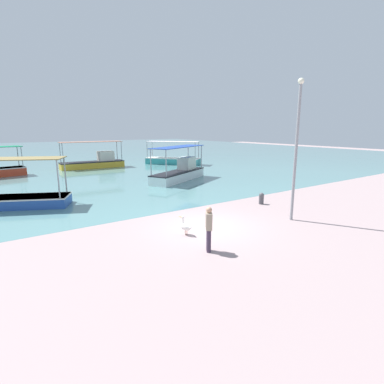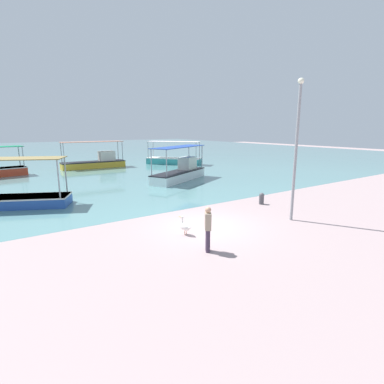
% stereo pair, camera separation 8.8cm
% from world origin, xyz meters
% --- Properties ---
extents(ground, '(120.00, 120.00, 0.00)m').
position_xyz_m(ground, '(0.00, 0.00, 0.00)').
color(ground, '#A18A8B').
extents(harbor_water, '(110.00, 90.00, 0.00)m').
position_xyz_m(harbor_water, '(0.00, 48.00, 0.00)').
color(harbor_water, slate).
rests_on(harbor_water, ground).
extents(fishing_boat_near_right, '(6.61, 4.55, 2.89)m').
position_xyz_m(fishing_boat_near_right, '(5.68, 11.24, 0.70)').
color(fishing_boat_near_right, white).
rests_on(fishing_boat_near_right, harbor_water).
extents(fishing_boat_outer, '(5.75, 6.33, 2.79)m').
position_xyz_m(fishing_boat_outer, '(11.05, 21.39, 0.56)').
color(fishing_boat_outer, teal).
rests_on(fishing_boat_outer, harbor_water).
extents(fishing_boat_near_left, '(6.45, 4.34, 2.79)m').
position_xyz_m(fishing_boat_near_left, '(-7.09, 9.00, 0.51)').
color(fishing_boat_near_left, '#2955B0').
rests_on(fishing_boat_near_left, harbor_water).
extents(fishing_boat_far_left, '(6.91, 2.15, 2.93)m').
position_xyz_m(fishing_boat_far_left, '(2.05, 23.49, 0.68)').
color(fishing_boat_far_left, gold).
rests_on(fishing_boat_far_left, harbor_water).
extents(pelican, '(0.39, 0.80, 0.80)m').
position_xyz_m(pelican, '(-1.35, -0.40, 0.38)').
color(pelican, '#E0997A').
rests_on(pelican, ground).
extents(lamp_post, '(0.28, 0.28, 6.65)m').
position_xyz_m(lamp_post, '(4.13, -1.57, 3.69)').
color(lamp_post, gray).
rests_on(lamp_post, ground).
extents(mooring_bollard, '(0.30, 0.30, 0.69)m').
position_xyz_m(mooring_bollard, '(5.23, 1.42, 0.37)').
color(mooring_bollard, '#47474C').
rests_on(mooring_bollard, ground).
extents(fisherman_standing, '(0.40, 0.46, 1.69)m').
position_xyz_m(fisherman_standing, '(-1.60, -2.32, 0.91)').
color(fisherman_standing, '#3C2F44').
rests_on(fisherman_standing, ground).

